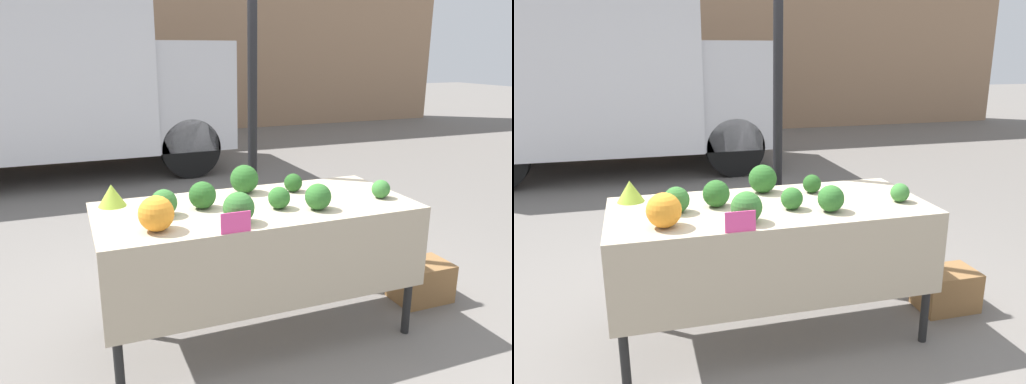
% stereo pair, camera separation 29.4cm
% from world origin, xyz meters
% --- Properties ---
extents(ground_plane, '(40.00, 40.00, 0.00)m').
position_xyz_m(ground_plane, '(0.00, 0.00, 0.00)').
color(ground_plane, slate).
extents(tent_pole, '(0.07, 0.07, 2.46)m').
position_xyz_m(tent_pole, '(0.26, 0.75, 1.23)').
color(tent_pole, black).
rests_on(tent_pole, ground_plane).
extents(parked_truck, '(4.53, 2.12, 2.44)m').
position_xyz_m(parked_truck, '(-1.13, 4.99, 1.33)').
color(parked_truck, silver).
rests_on(parked_truck, ground_plane).
extents(market_table, '(1.88, 0.83, 0.85)m').
position_xyz_m(market_table, '(0.00, -0.07, 0.74)').
color(market_table, tan).
rests_on(market_table, ground_plane).
extents(orange_cauliflower, '(0.18, 0.18, 0.18)m').
position_xyz_m(orange_cauliflower, '(-0.63, -0.23, 0.94)').
color(orange_cauliflower, orange).
rests_on(orange_cauliflower, market_table).
extents(romanesco_head, '(0.16, 0.16, 0.13)m').
position_xyz_m(romanesco_head, '(-0.80, 0.29, 0.92)').
color(romanesco_head, '#93B238').
rests_on(romanesco_head, market_table).
extents(broccoli_head_0, '(0.16, 0.16, 0.16)m').
position_xyz_m(broccoli_head_0, '(-0.31, 0.05, 0.93)').
color(broccoli_head_0, '#285B23').
rests_on(broccoli_head_0, market_table).
extents(broccoli_head_1, '(0.15, 0.15, 0.15)m').
position_xyz_m(broccoli_head_1, '(-0.55, 0.00, 0.93)').
color(broccoli_head_1, '#336B2D').
rests_on(broccoli_head_1, market_table).
extents(broccoli_head_2, '(0.15, 0.15, 0.15)m').
position_xyz_m(broccoli_head_2, '(0.30, -0.21, 0.93)').
color(broccoli_head_2, '#2D6628').
rests_on(broccoli_head_2, market_table).
extents(broccoli_head_3, '(0.12, 0.12, 0.12)m').
position_xyz_m(broccoli_head_3, '(0.33, 0.19, 0.91)').
color(broccoli_head_3, '#23511E').
rests_on(broccoli_head_3, market_table).
extents(broccoli_head_4, '(0.13, 0.13, 0.13)m').
position_xyz_m(broccoli_head_4, '(0.10, -0.11, 0.92)').
color(broccoli_head_4, '#2D6628').
rests_on(broccoli_head_4, market_table).
extents(broccoli_head_5, '(0.18, 0.18, 0.18)m').
position_xyz_m(broccoli_head_5, '(0.03, 0.27, 0.94)').
color(broccoli_head_5, '#285B23').
rests_on(broccoli_head_5, market_table).
extents(broccoli_head_6, '(0.17, 0.17, 0.17)m').
position_xyz_m(broccoli_head_6, '(-0.20, -0.27, 0.94)').
color(broccoli_head_6, '#336B2D').
rests_on(broccoli_head_6, market_table).
extents(broccoli_head_7, '(0.11, 0.11, 0.11)m').
position_xyz_m(broccoli_head_7, '(0.78, -0.14, 0.91)').
color(broccoli_head_7, '#387533').
rests_on(broccoli_head_7, market_table).
extents(price_sign, '(0.16, 0.01, 0.11)m').
position_xyz_m(price_sign, '(-0.27, -0.40, 0.90)').
color(price_sign, '#EF4793').
rests_on(price_sign, market_table).
extents(produce_crate, '(0.40, 0.28, 0.28)m').
position_xyz_m(produce_crate, '(1.26, -0.03, 0.14)').
color(produce_crate, olive).
rests_on(produce_crate, ground_plane).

